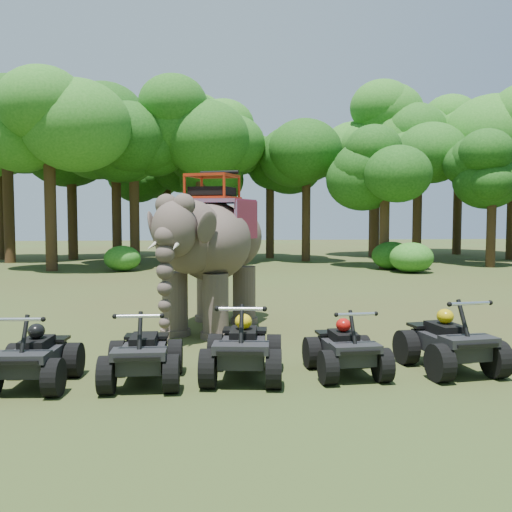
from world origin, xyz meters
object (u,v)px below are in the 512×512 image
Objects in this scene: atv_3 at (346,341)px; atv_4 at (450,333)px; atv_2 at (243,340)px; atv_0 at (34,349)px; elephant at (211,250)px; atv_1 at (143,346)px.

atv_4 reaches higher than atv_3.
atv_0 is at bearing -170.19° from atv_2.
atv_4 is at bearing -1.70° from atv_3.
atv_0 is 3.42m from atv_2.
atv_3 is at bearing -38.46° from elephant.
atv_4 is at bearing 9.31° from atv_2.
atv_1 is 0.94× the size of atv_2.
atv_1 is 1.67m from atv_2.
atv_4 is at bearing 3.21° from atv_1.
atv_2 is 1.80m from atv_3.
atv_0 is 0.98× the size of atv_1.
atv_4 reaches higher than atv_1.
atv_4 is (5.38, 0.23, 0.04)m from atv_1.
atv_0 is 0.92× the size of atv_4.
elephant is at bearing 127.20° from atv_4.
atv_2 is (1.67, 0.13, 0.04)m from atv_1.
atv_2 is 3.71m from atv_4.
elephant is 4.55m from atv_2.
atv_4 reaches higher than atv_2.
atv_2 is 1.12× the size of atv_3.
atv_1 reaches higher than atv_3.
atv_2 is at bearing 5.06° from atv_1.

